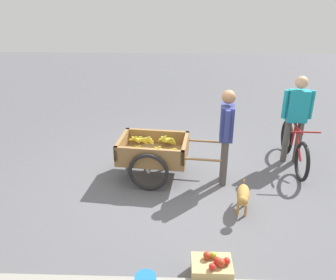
# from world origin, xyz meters

# --- Properties ---
(ground_plane) EXTENTS (24.00, 24.00, 0.00)m
(ground_plane) POSITION_xyz_m (0.00, 0.00, 0.00)
(ground_plane) COLOR #56565B
(fruit_cart) EXTENTS (1.72, 1.01, 0.72)m
(fruit_cart) POSITION_xyz_m (0.40, -0.28, 0.44)
(fruit_cart) COLOR olive
(fruit_cart) RESTS_ON ground
(vendor_person) EXTENTS (0.24, 0.54, 1.55)m
(vendor_person) POSITION_xyz_m (-0.74, -0.15, 0.92)
(vendor_person) COLOR #4C4742
(vendor_person) RESTS_ON ground
(bicycle) EXTENTS (0.46, 1.66, 0.85)m
(bicycle) POSITION_xyz_m (-2.04, -0.76, 0.35)
(bicycle) COLOR black
(bicycle) RESTS_ON ground
(cyclist_person) EXTENTS (0.52, 0.21, 1.58)m
(cyclist_person) POSITION_xyz_m (-2.05, -0.91, 0.94)
(cyclist_person) COLOR #4C4742
(cyclist_person) RESTS_ON ground
(dog) EXTENTS (0.26, 0.66, 0.40)m
(dog) POSITION_xyz_m (-0.92, 0.67, 0.27)
(dog) COLOR #AD7A38
(dog) RESTS_ON ground
(apple_crate) EXTENTS (0.44, 0.32, 0.31)m
(apple_crate) POSITION_xyz_m (-0.39, 1.91, 0.12)
(apple_crate) COLOR tan
(apple_crate) RESTS_ON ground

